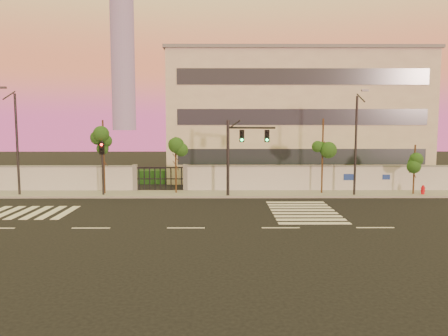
{
  "coord_description": "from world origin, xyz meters",
  "views": [
    {
      "loc": [
        1.87,
        -22.51,
        5.56
      ],
      "look_at": [
        2.04,
        6.0,
        2.55
      ],
      "focal_mm": 35.0,
      "sensor_mm": 36.0,
      "label": 1
    }
  ],
  "objects": [
    {
      "name": "traffic_signal_secondary",
      "position": [
        -6.96,
        9.77,
        2.65
      ],
      "size": [
        0.32,
        0.33,
        4.18
      ],
      "rotation": [
        0.0,
        0.0,
        -0.24
      ],
      "color": "black",
      "rests_on": "ground"
    },
    {
      "name": "fire_hydrant",
      "position": [
        17.05,
        9.84,
        0.42
      ],
      "size": [
        0.33,
        0.31,
        0.84
      ],
      "rotation": [
        0.0,
        0.0,
        -0.28
      ],
      "color": "red",
      "rests_on": "ground"
    },
    {
      "name": "streetlight_west",
      "position": [
        -13.29,
        9.77,
        4.33
      ],
      "size": [
        0.48,
        1.93,
        8.01
      ],
      "color": "black",
      "rests_on": "ground"
    },
    {
      "name": "hedge_row",
      "position": [
        1.17,
        14.74,
        0.82
      ],
      "size": [
        41.0,
        4.25,
        1.8
      ],
      "color": "#0F3414",
      "rests_on": "ground"
    },
    {
      "name": "street_tree_d",
      "position": [
        -1.59,
        10.72,
        3.26
      ],
      "size": [
        1.51,
        1.21,
        4.42
      ],
      "color": "#382314",
      "rests_on": "ground"
    },
    {
      "name": "street_tree_c",
      "position": [
        -7.02,
        10.47,
        4.2
      ],
      "size": [
        1.6,
        1.27,
        5.71
      ],
      "color": "#382314",
      "rests_on": "ground"
    },
    {
      "name": "institutional_building",
      "position": [
        9.0,
        21.99,
        6.16
      ],
      "size": [
        24.4,
        12.4,
        12.25
      ],
      "color": "#BFB5A2",
      "rests_on": "ground"
    },
    {
      "name": "traffic_signal_main",
      "position": [
        3.08,
        9.42,
        3.6
      ],
      "size": [
        3.52,
        1.31,
        5.7
      ],
      "rotation": [
        0.0,
        0.0,
        -0.34
      ],
      "color": "black",
      "rests_on": "ground"
    },
    {
      "name": "streetlight_east",
      "position": [
        11.82,
        9.54,
        4.22
      ],
      "size": [
        0.47,
        1.88,
        7.81
      ],
      "color": "black",
      "rests_on": "ground"
    },
    {
      "name": "ground",
      "position": [
        0.0,
        0.0,
        0.0
      ],
      "size": [
        120.0,
        120.0,
        0.0
      ],
      "primitive_type": "plane",
      "color": "black",
      "rests_on": "ground"
    },
    {
      "name": "street_tree_f",
      "position": [
        16.43,
        10.07,
        2.85
      ],
      "size": [
        1.51,
        1.2,
        3.86
      ],
      "color": "#382314",
      "rests_on": "ground"
    },
    {
      "name": "road_markings",
      "position": [
        -1.58,
        3.76,
        0.01
      ],
      "size": [
        57.0,
        7.62,
        0.02
      ],
      "color": "silver",
      "rests_on": "ground"
    },
    {
      "name": "street_tree_e",
      "position": [
        9.6,
        10.56,
        4.27
      ],
      "size": [
        1.56,
        1.24,
        5.81
      ],
      "color": "#382314",
      "rests_on": "ground"
    },
    {
      "name": "sidewalk",
      "position": [
        0.0,
        10.5,
        0.07
      ],
      "size": [
        60.0,
        3.0,
        0.15
      ],
      "primitive_type": "cube",
      "color": "gray",
      "rests_on": "ground"
    },
    {
      "name": "distant_skyscraper",
      "position": [
        -65.0,
        280.0,
        61.98
      ],
      "size": [
        16.0,
        16.0,
        118.0
      ],
      "color": "slate",
      "rests_on": "ground"
    },
    {
      "name": "perimeter_wall",
      "position": [
        0.1,
        12.0,
        1.07
      ],
      "size": [
        60.0,
        0.36,
        2.2
      ],
      "color": "#B9BBC0",
      "rests_on": "ground"
    }
  ]
}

